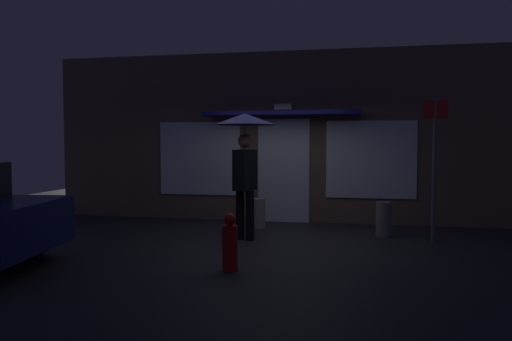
% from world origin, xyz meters
% --- Properties ---
extents(ground_plane, '(18.00, 18.00, 0.00)m').
position_xyz_m(ground_plane, '(0.00, 0.00, 0.00)').
color(ground_plane, '#26262B').
extents(building_facade, '(10.38, 1.00, 3.64)m').
position_xyz_m(building_facade, '(-0.00, 2.34, 1.81)').
color(building_facade, brown).
rests_on(building_facade, ground).
extents(person_with_umbrella, '(1.08, 1.08, 2.20)m').
position_xyz_m(person_with_umbrella, '(-0.39, 0.14, 1.71)').
color(person_with_umbrella, black).
rests_on(person_with_umbrella, ground).
extents(street_sign_post, '(0.40, 0.07, 2.51)m').
position_xyz_m(street_sign_post, '(2.81, 0.62, 1.42)').
color(street_sign_post, '#595B60').
rests_on(street_sign_post, ground).
extents(sidewalk_bollard, '(0.27, 0.27, 0.59)m').
position_xyz_m(sidewalk_bollard, '(-0.38, 1.34, 0.29)').
color(sidewalk_bollard, '#9E998E').
rests_on(sidewalk_bollard, ground).
extents(sidewalk_bollard_2, '(0.27, 0.27, 0.63)m').
position_xyz_m(sidewalk_bollard_2, '(2.00, 0.89, 0.32)').
color(sidewalk_bollard_2, slate).
rests_on(sidewalk_bollard_2, ground).
extents(fire_hydrant, '(0.21, 0.21, 0.77)m').
position_xyz_m(fire_hydrant, '(-0.14, -1.90, 0.36)').
color(fire_hydrant, '#B21914').
rests_on(fire_hydrant, ground).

